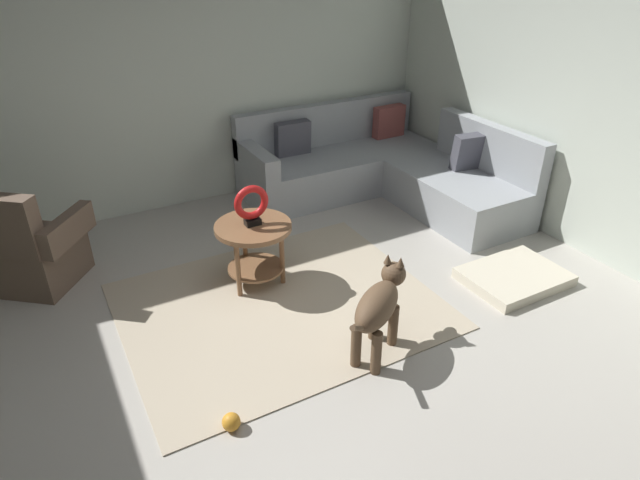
{
  "coord_description": "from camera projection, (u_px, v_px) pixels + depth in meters",
  "views": [
    {
      "loc": [
        -1.23,
        -2.43,
        2.48
      ],
      "look_at": [
        0.45,
        0.6,
        0.55
      ],
      "focal_mm": 30.6,
      "sensor_mm": 36.0,
      "label": 1
    }
  ],
  "objects": [
    {
      "name": "sectional_couch",
      "position": [
        382.0,
        171.0,
        5.82
      ],
      "size": [
        2.2,
        2.25,
        0.88
      ],
      "color": "#9EA3A8",
      "rests_on": "ground_plane"
    },
    {
      "name": "dog_toy_ball",
      "position": [
        231.0,
        422.0,
        3.12
      ],
      "size": [
        0.11,
        0.11,
        0.11
      ],
      "primitive_type": "sphere",
      "color": "orange",
      "rests_on": "ground_plane"
    },
    {
      "name": "wall_back",
      "position": [
        159.0,
        73.0,
        5.17
      ],
      "size": [
        6.0,
        0.12,
        2.7
      ],
      "primitive_type": "cube",
      "color": "silver",
      "rests_on": "ground_plane"
    },
    {
      "name": "side_table",
      "position": [
        254.0,
        239.0,
        4.26
      ],
      "size": [
        0.6,
        0.6,
        0.54
      ],
      "color": "brown",
      "rests_on": "ground_plane"
    },
    {
      "name": "torus_sculpture",
      "position": [
        252.0,
        204.0,
        4.11
      ],
      "size": [
        0.28,
        0.08,
        0.33
      ],
      "color": "black",
      "rests_on": "side_table"
    },
    {
      "name": "area_rug",
      "position": [
        280.0,
        306.0,
        4.18
      ],
      "size": [
        2.3,
        1.9,
        0.01
      ],
      "primitive_type": "cube",
      "color": "#BCAD93",
      "rests_on": "ground_plane"
    },
    {
      "name": "dog",
      "position": [
        379.0,
        306.0,
        3.55
      ],
      "size": [
        0.73,
        0.52,
        0.63
      ],
      "rotation": [
        0.0,
        0.0,
        5.31
      ],
      "color": "brown",
      "rests_on": "ground_plane"
    },
    {
      "name": "armchair",
      "position": [
        29.0,
        250.0,
        4.29
      ],
      "size": [
        1.0,
        0.97,
        0.88
      ],
      "rotation": [
        0.0,
        0.0,
        -0.67
      ],
      "color": "brown",
      "rests_on": "ground_plane"
    },
    {
      "name": "dog_bed_mat",
      "position": [
        514.0,
        277.0,
        4.46
      ],
      "size": [
        0.8,
        0.6,
        0.09
      ],
      "primitive_type": "cube",
      "color": "beige",
      "rests_on": "ground_plane"
    },
    {
      "name": "ground_plane",
      "position": [
        304.0,
        374.0,
        3.61
      ],
      "size": [
        6.0,
        6.0,
        0.1
      ],
      "primitive_type": "cube",
      "color": "#B7B2A8"
    }
  ]
}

